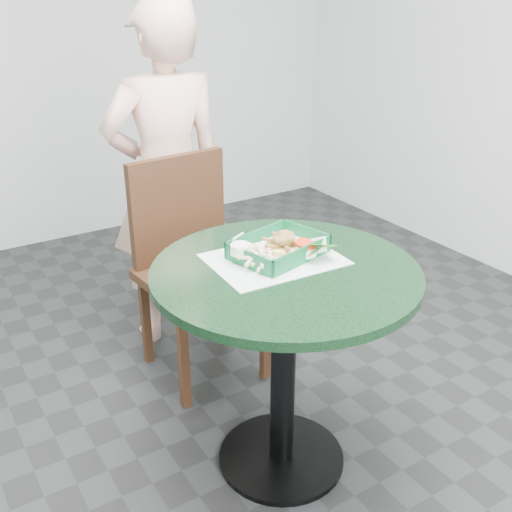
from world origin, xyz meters
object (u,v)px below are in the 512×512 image
food_basket (278,256)px  sauce_ramekin (237,250)px  cafe_table (284,321)px  diner_person (167,175)px  dining_chair (192,253)px  crab_sandwich (284,247)px

food_basket → sauce_ramekin: bearing=160.4°
cafe_table → diner_person: (0.07, 1.02, 0.22)m
cafe_table → diner_person: 1.05m
cafe_table → food_basket: bearing=69.0°
dining_chair → food_basket: size_ratio=3.26×
food_basket → cafe_table: bearing=-111.0°
diner_person → crab_sandwich: diner_person is taller
cafe_table → crab_sandwich: (0.05, 0.08, 0.22)m
cafe_table → food_basket: size_ratio=2.96×
diner_person → crab_sandwich: (-0.02, -0.94, 0.00)m
cafe_table → dining_chair: 0.74m
diner_person → dining_chair: bearing=86.9°
dining_chair → sauce_ramekin: bearing=-106.9°
diner_person → crab_sandwich: size_ratio=12.91×
food_basket → crab_sandwich: size_ratio=2.31×
dining_chair → sauce_ramekin: dining_chair is taller
crab_sandwich → food_basket: bearing=139.7°
food_basket → sauce_ramekin: sauce_ramekin is taller
diner_person → food_basket: bearing=92.0°
diner_person → food_basket: 0.93m
food_basket → sauce_ramekin: size_ratio=4.47×
dining_chair → crab_sandwich: dining_chair is taller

